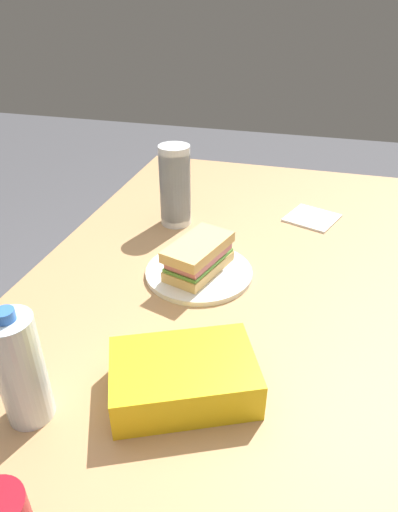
{
  "coord_description": "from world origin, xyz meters",
  "views": [
    {
      "loc": [
        0.8,
        0.15,
        1.35
      ],
      "look_at": [
        -0.03,
        -0.08,
        0.83
      ],
      "focal_mm": 31.34,
      "sensor_mm": 36.0,
      "label": 1
    }
  ],
  "objects": [
    {
      "name": "dining_table",
      "position": [
        0.0,
        0.0,
        0.68
      ],
      "size": [
        1.6,
        0.93,
        0.78
      ],
      "color": "tan",
      "rests_on": "ground_plane"
    },
    {
      "name": "ground_plane",
      "position": [
        0.0,
        0.0,
        0.0
      ],
      "size": [
        8.0,
        8.0,
        0.0
      ],
      "primitive_type": "plane",
      "color": "#4C4C51"
    },
    {
      "name": "plastic_cup_stack",
      "position": [
        -0.27,
        -0.21,
        0.89
      ],
      "size": [
        0.08,
        0.08,
        0.22
      ],
      "color": "silver",
      "rests_on": "dining_table"
    },
    {
      "name": "paper_plate",
      "position": [
        -0.03,
        -0.08,
        0.79
      ],
      "size": [
        0.25,
        0.25,
        0.01
      ],
      "primitive_type": "cylinder",
      "color": "white",
      "rests_on": "dining_table"
    },
    {
      "name": "water_bottle_tall",
      "position": [
        0.42,
        -0.23,
        0.87
      ],
      "size": [
        0.07,
        0.07,
        0.2
      ],
      "color": "silver",
      "rests_on": "dining_table"
    },
    {
      "name": "paper_napkin",
      "position": [
        -0.4,
        0.15,
        0.78
      ],
      "size": [
        0.17,
        0.17,
        0.01
      ],
      "primitive_type": "cube",
      "rotation": [
        0.0,
        0.0,
        2.78
      ],
      "color": "white",
      "rests_on": "dining_table"
    },
    {
      "name": "sandwich",
      "position": [
        -0.03,
        -0.08,
        0.83
      ],
      "size": [
        0.2,
        0.14,
        0.08
      ],
      "color": "#DBB26B",
      "rests_on": "paper_plate"
    },
    {
      "name": "chip_bag",
      "position": [
        0.31,
        -0.01,
        0.81
      ],
      "size": [
        0.23,
        0.27,
        0.07
      ],
      "primitive_type": "cube",
      "rotation": [
        0.0,
        0.0,
        2.0
      ],
      "color": "yellow",
      "rests_on": "dining_table"
    }
  ]
}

